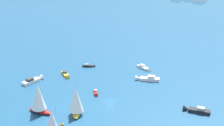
# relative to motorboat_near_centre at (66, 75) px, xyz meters

# --- Properties ---
(ground_plane) EXTENTS (2000.00, 2000.00, 0.00)m
(ground_plane) POSITION_rel_motorboat_near_centre_xyz_m (23.84, -24.39, -0.64)
(ground_plane) COLOR #1E517A
(motorboat_near_centre) EXTENTS (5.58, 8.26, 2.38)m
(motorboat_near_centre) POSITION_rel_motorboat_near_centre_xyz_m (0.00, 0.00, 0.00)
(motorboat_near_centre) COLOR gold
(motorboat_near_centre) RESTS_ON ground_plane
(sailboat_far_port) EXTENTS (10.93, 7.69, 13.71)m
(sailboat_far_port) POSITION_rel_motorboat_near_centre_xyz_m (8.97, -57.65, 5.62)
(sailboat_far_port) COLOR #33704C
(sailboat_far_port) RESTS_ON ground_plane
(motorboat_far_stbd) EXTENTS (10.63, 5.26, 2.99)m
(motorboat_far_stbd) POSITION_rel_motorboat_near_centre_xyz_m (57.55, -30.42, 0.17)
(motorboat_far_stbd) COLOR black
(motorboat_far_stbd) RESTS_ON ground_plane
(motorboat_inshore) EXTENTS (6.45, 1.79, 1.86)m
(motorboat_inshore) POSITION_rel_motorboat_near_centre_xyz_m (9.09, 13.23, -0.14)
(motorboat_inshore) COLOR black
(motorboat_inshore) RESTS_ON ground_plane
(motorboat_offshore) EXTENTS (2.70, 6.05, 1.70)m
(motorboat_offshore) POSITION_rel_motorboat_near_centre_xyz_m (17.13, -18.29, -0.18)
(motorboat_offshore) COLOR #B21E1E
(motorboat_offshore) RESTS_ON ground_plane
(sailboat_ahead) EXTENTS (10.53, 7.12, 13.11)m
(sailboat_ahead) POSITION_rel_motorboat_near_centre_xyz_m (-1.67, -37.42, 5.34)
(sailboat_ahead) COLOR #B21E1E
(sailboat_ahead) RESTS_ON ground_plane
(motorboat_mid_cluster) EXTENTS (7.27, 7.88, 2.48)m
(motorboat_mid_cluster) POSITION_rel_motorboat_near_centre_xyz_m (36.76, 12.85, 0.03)
(motorboat_mid_cluster) COLOR white
(motorboat_mid_cluster) RESTS_ON ground_plane
(motorboat_outer_ring_a) EXTENTS (11.21, 3.60, 3.21)m
(motorboat_outer_ring_a) POSITION_rel_motorboat_near_centre_xyz_m (38.15, -1.37, 0.22)
(motorboat_outer_ring_a) COLOR white
(motorboat_outer_ring_a) RESTS_ON ground_plane
(sailboat_outer_ring_b) EXTENTS (6.11, 10.17, 12.76)m
(sailboat_outer_ring_b) POSITION_rel_motorboat_near_centre_xyz_m (12.69, -37.48, 5.18)
(sailboat_outer_ring_b) COLOR gold
(sailboat_outer_ring_b) RESTS_ON ground_plane
(motorboat_outer_ring_c) EXTENTS (8.23, 10.57, 3.13)m
(motorboat_outer_ring_c) POSITION_rel_motorboat_near_centre_xyz_m (-12.88, -8.69, 0.20)
(motorboat_outer_ring_c) COLOR white
(motorboat_outer_ring_c) RESTS_ON ground_plane
(marker_buoy) EXTENTS (1.10, 1.10, 2.10)m
(marker_buoy) POSITION_rel_motorboat_near_centre_xyz_m (9.19, -45.99, -0.25)
(marker_buoy) COLOR orange
(marker_buoy) RESTS_ON ground_plane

